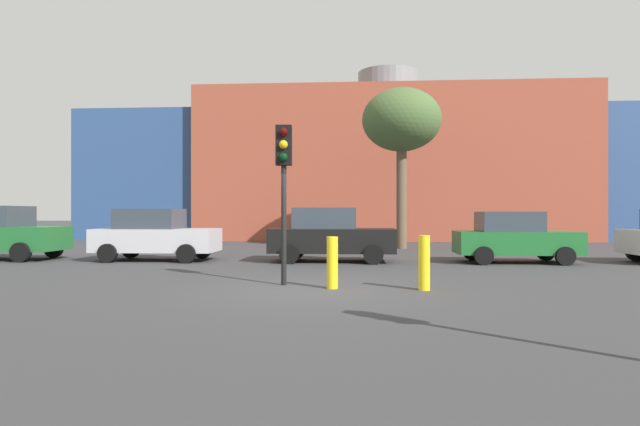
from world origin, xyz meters
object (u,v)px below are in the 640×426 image
parked_car_2 (330,235)px  parked_car_3 (514,237)px  bollard_yellow_0 (424,263)px  bollard_yellow_1 (332,263)px  traffic_light_island (284,167)px  bare_tree_0 (402,122)px  parked_car_1 (155,235)px

parked_car_2 → parked_car_3: parked_car_2 is taller
parked_car_2 → bollard_yellow_0: size_ratio=3.60×
parked_car_3 → bollard_yellow_1: (-5.66, -6.28, -0.27)m
traffic_light_island → bare_tree_0: bare_tree_0 is taller
parked_car_1 → parked_car_3: bearing=-0.0°
bare_tree_0 → traffic_light_island: bearing=-106.5°
parked_car_3 → bollard_yellow_1: 8.46m
parked_car_3 → traffic_light_island: bearing=-139.4°
parked_car_2 → parked_car_3: 6.01m
bare_tree_0 → bollard_yellow_1: size_ratio=6.59×
bare_tree_0 → bollard_yellow_1: bearing=-101.3°
bollard_yellow_0 → bollard_yellow_1: bollard_yellow_0 is taller
bollard_yellow_0 → traffic_light_island: bearing=169.6°
parked_car_2 → bollard_yellow_0: 6.78m
parked_car_3 → parked_car_1: bearing=180.0°
parked_car_1 → bare_tree_0: (8.94, 6.70, 4.92)m
bollard_yellow_0 → bollard_yellow_1: size_ratio=1.03×
traffic_light_island → bollard_yellow_1: traffic_light_island is taller
parked_car_1 → bollard_yellow_1: (6.34, -6.28, -0.32)m
parked_car_1 → parked_car_2: 6.00m
parked_car_1 → bollard_yellow_1: 8.93m
bare_tree_0 → bollard_yellow_1: 14.24m
bollard_yellow_1 → parked_car_3: bearing=48.0°
parked_car_2 → bollard_yellow_0: bearing=-70.3°
bare_tree_0 → bollard_yellow_1: bare_tree_0 is taller
parked_car_1 → traffic_light_island: size_ratio=1.13×
bare_tree_0 → bollard_yellow_0: size_ratio=6.38×
parked_car_1 → bollard_yellow_1: bearing=-44.7°
bare_tree_0 → bollard_yellow_0: bearing=-92.9°
parked_car_2 → bollard_yellow_0: (2.28, -6.38, -0.32)m
traffic_light_island → bollard_yellow_1: (1.11, -0.47, -2.09)m
parked_car_3 → bollard_yellow_0: (-3.73, -6.38, -0.25)m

